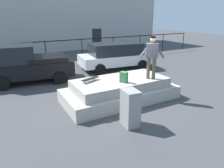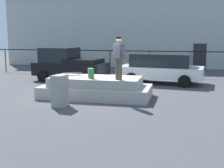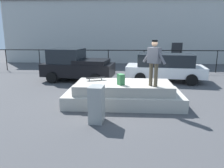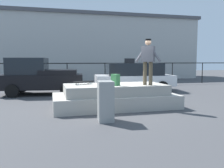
{
  "view_description": "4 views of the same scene",
  "coord_description": "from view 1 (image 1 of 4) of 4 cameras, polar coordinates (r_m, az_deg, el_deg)",
  "views": [
    {
      "loc": [
        -4.27,
        -6.99,
        3.38
      ],
      "look_at": [
        -0.14,
        0.38,
        0.5
      ],
      "focal_mm": 33.04,
      "sensor_mm": 36.0,
      "label": 1
    },
    {
      "loc": [
        3.49,
        -12.54,
        2.64
      ],
      "look_at": [
        0.49,
        0.38,
        0.51
      ],
      "focal_mm": 48.62,
      "sensor_mm": 36.0,
      "label": 2
    },
    {
      "loc": [
        -0.0,
        -8.74,
        2.78
      ],
      "look_at": [
        -0.6,
        0.51,
        0.65
      ],
      "focal_mm": 34.76,
      "sensor_mm": 36.0,
      "label": 3
    },
    {
      "loc": [
        -2.48,
        -8.89,
        1.78
      ],
      "look_at": [
        0.09,
        0.92,
        0.78
      ],
      "focal_mm": 38.0,
      "sensor_mm": 36.0,
      "label": 4
    }
  ],
  "objects": [
    {
      "name": "ground_plane",
      "position": [
        8.86,
        1.99,
        -3.64
      ],
      "size": [
        60.0,
        60.0,
        0.0
      ],
      "primitive_type": "plane",
      "color": "#424244"
    },
    {
      "name": "concrete_ledge",
      "position": [
        8.5,
        2.3,
        -1.76
      ],
      "size": [
        4.65,
        2.21,
        0.88
      ],
      "color": "#ADA89E",
      "rests_on": "ground_plane"
    },
    {
      "name": "skateboarder",
      "position": [
        8.32,
        11.0,
        7.99
      ],
      "size": [
        0.8,
        0.72,
        1.7
      ],
      "color": "brown",
      "rests_on": "concrete_ledge"
    },
    {
      "name": "skateboard",
      "position": [
        8.09,
        -5.99,
        1.43
      ],
      "size": [
        0.83,
        0.47,
        0.12
      ],
      "color": "black",
      "rests_on": "concrete_ledge"
    },
    {
      "name": "backpack",
      "position": [
        7.91,
        3.29,
        1.91
      ],
      "size": [
        0.31,
        0.34,
        0.42
      ],
      "primitive_type": "cube",
      "rotation": [
        0.0,
        0.0,
        5.24
      ],
      "color": "#33723F",
      "rests_on": "concrete_ledge"
    },
    {
      "name": "car_black_pickup_near",
      "position": [
        11.47,
        -22.31,
        5.15
      ],
      "size": [
        4.41,
        2.57,
        1.93
      ],
      "color": "black",
      "rests_on": "ground_plane"
    },
    {
      "name": "car_white_hatchback_mid",
      "position": [
        13.36,
        0.98,
        8.0
      ],
      "size": [
        4.75,
        2.61,
        1.64
      ],
      "color": "white",
      "rests_on": "ground_plane"
    },
    {
      "name": "utility_box",
      "position": [
        6.5,
        5.08,
        -6.68
      ],
      "size": [
        0.49,
        0.64,
        1.19
      ],
      "primitive_type": "cube",
      "rotation": [
        0.0,
        0.0,
        -0.09
      ],
      "color": "gray",
      "rests_on": "ground_plane"
    },
    {
      "name": "fence_row",
      "position": [
        15.36,
        -13.03,
        10.19
      ],
      "size": [
        24.06,
        0.06,
        1.65
      ],
      "color": "black",
      "rests_on": "ground_plane"
    },
    {
      "name": "warehouse_building",
      "position": [
        22.92,
        -19.41,
        17.11
      ],
      "size": [
        24.51,
        6.64,
        6.2
      ],
      "color": "#B2B2AD",
      "rests_on": "ground_plane"
    }
  ]
}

